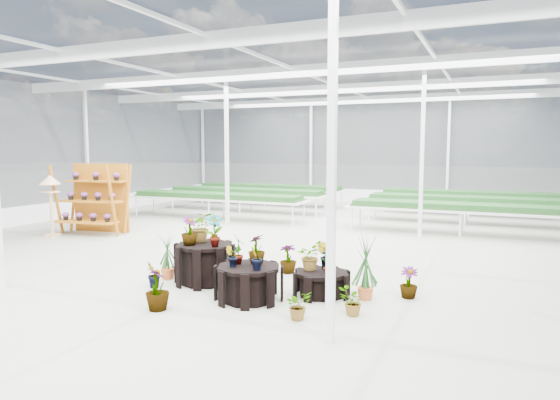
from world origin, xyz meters
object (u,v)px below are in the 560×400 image
at_px(plinth_tall, 205,263).
at_px(plinth_low, 322,284).
at_px(plinth_mid, 249,283).
at_px(shelf_rack, 92,199).
at_px(bird_table, 51,206).

xyz_separation_m(plinth_tall, plinth_low, (2.20, 0.10, -0.16)).
distance_m(plinth_mid, shelf_rack, 7.91).
height_order(plinth_mid, shelf_rack, shelf_rack).
relative_size(plinth_tall, plinth_low, 1.16).
bearing_deg(plinth_low, bird_table, 165.04).
xyz_separation_m(plinth_mid, plinth_low, (1.00, 0.70, -0.08)).
bearing_deg(plinth_mid, bird_table, 158.50).
height_order(plinth_low, shelf_rack, shelf_rack).
height_order(plinth_mid, plinth_low, plinth_mid).
bearing_deg(plinth_tall, bird_table, 159.49).
bearing_deg(plinth_mid, plinth_low, 34.99).
relative_size(shelf_rack, bird_table, 1.17).
relative_size(plinth_tall, bird_table, 0.62).
distance_m(shelf_rack, bird_table, 1.08).
height_order(plinth_mid, bird_table, bird_table).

